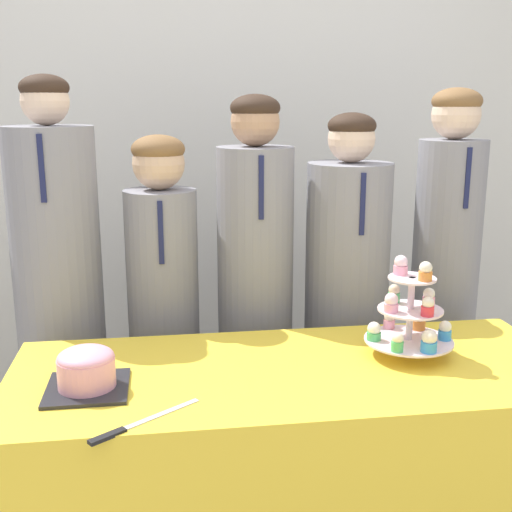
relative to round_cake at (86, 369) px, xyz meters
name	(u,v)px	position (x,y,z in m)	size (l,w,h in m)	color
wall_back	(236,137)	(0.58, 1.52, 0.53)	(9.00, 0.06, 2.70)	silver
table	(292,483)	(0.58, 0.06, -0.44)	(1.65, 0.65, 0.76)	yellow
round_cake	(86,369)	(0.00, 0.00, 0.00)	(0.22, 0.22, 0.12)	#232328
cake_knife	(128,427)	(0.12, -0.23, -0.06)	(0.27, 0.20, 0.01)	silver
cupcake_stand	(410,315)	(0.95, 0.11, 0.07)	(0.27, 0.27, 0.31)	silver
student_0	(61,316)	(-0.16, 0.65, -0.06)	(0.31, 0.32, 1.61)	gray
student_1	(164,330)	(0.21, 0.65, -0.14)	(0.26, 0.27, 1.41)	gray
student_2	(255,312)	(0.55, 0.65, -0.08)	(0.28, 0.29, 1.55)	gray
student_3	(345,318)	(0.91, 0.65, -0.12)	(0.32, 0.32, 1.48)	gray
student_4	(443,297)	(1.31, 0.65, -0.05)	(0.26, 0.26, 1.57)	gray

